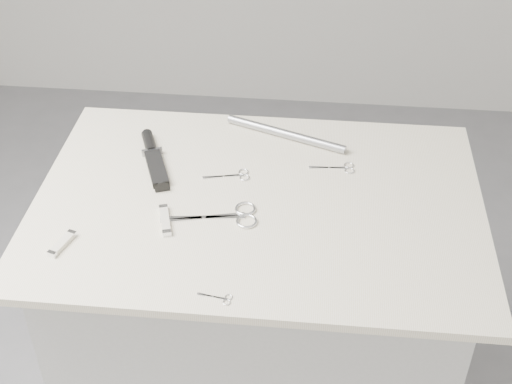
# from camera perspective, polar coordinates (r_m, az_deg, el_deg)

# --- Properties ---
(plinth) EXTENTS (0.90, 0.60, 0.90)m
(plinth) POSITION_cam_1_polar(r_m,az_deg,el_deg) (1.92, 0.15, -11.69)
(plinth) COLOR #B9B9B6
(plinth) RESTS_ON ground
(display_board) EXTENTS (1.00, 0.70, 0.02)m
(display_board) POSITION_cam_1_polar(r_m,az_deg,el_deg) (1.60, 0.17, -0.92)
(display_board) COLOR beige
(display_board) RESTS_ON plinth
(large_shears) EXTENTS (0.21, 0.09, 0.01)m
(large_shears) POSITION_cam_1_polar(r_m,az_deg,el_deg) (1.54, -2.02, -1.92)
(large_shears) COLOR white
(large_shears) RESTS_ON display_board
(embroidery_scissors_a) EXTENTS (0.11, 0.05, 0.00)m
(embroidery_scissors_a) POSITION_cam_1_polar(r_m,az_deg,el_deg) (1.70, 6.72, 1.93)
(embroidery_scissors_a) COLOR white
(embroidery_scissors_a) RESTS_ON display_board
(embroidery_scissors_b) EXTENTS (0.11, 0.05, 0.00)m
(embroidery_scissors_b) POSITION_cam_1_polar(r_m,az_deg,el_deg) (1.66, -1.73, 1.32)
(embroidery_scissors_b) COLOR white
(embroidery_scissors_b) RESTS_ON display_board
(tiny_scissors) EXTENTS (0.07, 0.03, 0.00)m
(tiny_scissors) POSITION_cam_1_polar(r_m,az_deg,el_deg) (1.37, -2.94, -8.48)
(tiny_scissors) COLOR white
(tiny_scissors) RESTS_ON display_board
(sheathed_knife) EXTENTS (0.11, 0.22, 0.03)m
(sheathed_knife) POSITION_cam_1_polar(r_m,az_deg,el_deg) (1.73, -8.22, 2.84)
(sheathed_knife) COLOR black
(sheathed_knife) RESTS_ON display_board
(pocket_knife_a) EXTENTS (0.04, 0.08, 0.01)m
(pocket_knife_a) POSITION_cam_1_polar(r_m,az_deg,el_deg) (1.52, -15.23, -4.02)
(pocket_knife_a) COLOR beige
(pocket_knife_a) RESTS_ON display_board
(pocket_knife_b) EXTENTS (0.05, 0.10, 0.01)m
(pocket_knife_b) POSITION_cam_1_polar(r_m,az_deg,el_deg) (1.54, -7.29, -2.23)
(pocket_knife_b) COLOR beige
(pocket_knife_b) RESTS_ON display_board
(metal_rail) EXTENTS (0.31, 0.13, 0.02)m
(metal_rail) POSITION_cam_1_polar(r_m,az_deg,el_deg) (1.79, 2.39, 4.67)
(metal_rail) COLOR #9A9DA3
(metal_rail) RESTS_ON display_board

